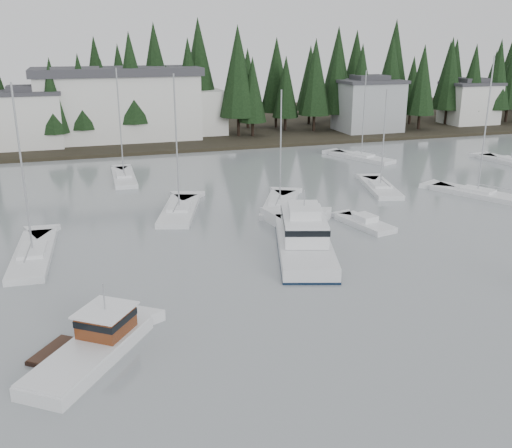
{
  "coord_description": "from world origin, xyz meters",
  "views": [
    {
      "loc": [
        -11.92,
        -9.63,
        15.56
      ],
      "look_at": [
        0.25,
        28.52,
        2.5
      ],
      "focal_mm": 40.0,
      "sensor_mm": 36.0,
      "label": 1
    }
  ],
  "objects_px": {
    "sailboat_1": "(511,163)",
    "lobster_boat_brown": "(93,348)",
    "sailboat_4": "(34,257)",
    "cabin_cruiser_center": "(304,241)",
    "sailboat_8": "(477,195)",
    "sailboat_3": "(361,159)",
    "house_east_b": "(470,102)",
    "house_east_a": "(368,104)",
    "house_west": "(29,118)",
    "sailboat_9": "(124,179)",
    "runabout_1": "(365,225)",
    "sailboat_5": "(180,212)",
    "sailboat_0": "(380,189)",
    "sailboat_11": "(280,206)",
    "harbor_inn": "(132,104)"
  },
  "relations": [
    {
      "from": "lobster_boat_brown",
      "to": "sailboat_1",
      "type": "xyz_separation_m",
      "value": [
        54.16,
        32.53,
        -0.4
      ]
    },
    {
      "from": "house_west",
      "to": "house_east_a",
      "type": "relative_size",
      "value": 0.9
    },
    {
      "from": "sailboat_1",
      "to": "lobster_boat_brown",
      "type": "bearing_deg",
      "value": 113.18
    },
    {
      "from": "sailboat_4",
      "to": "sailboat_11",
      "type": "distance_m",
      "value": 23.19
    },
    {
      "from": "house_east_a",
      "to": "sailboat_9",
      "type": "xyz_separation_m",
      "value": [
        -42.94,
        -21.53,
        -4.83
      ]
    },
    {
      "from": "cabin_cruiser_center",
      "to": "sailboat_9",
      "type": "bearing_deg",
      "value": 38.68
    },
    {
      "from": "sailboat_5",
      "to": "sailboat_11",
      "type": "height_order",
      "value": "sailboat_5"
    },
    {
      "from": "sailboat_1",
      "to": "sailboat_4",
      "type": "xyz_separation_m",
      "value": [
        -57.79,
        -16.82,
        0.01
      ]
    },
    {
      "from": "sailboat_0",
      "to": "runabout_1",
      "type": "bearing_deg",
      "value": 159.44
    },
    {
      "from": "sailboat_1",
      "to": "sailboat_9",
      "type": "xyz_separation_m",
      "value": [
        -49.02,
        6.49,
        0.01
      ]
    },
    {
      "from": "harbor_inn",
      "to": "sailboat_4",
      "type": "height_order",
      "value": "sailboat_4"
    },
    {
      "from": "house_east_b",
      "to": "runabout_1",
      "type": "relative_size",
      "value": 1.55
    },
    {
      "from": "cabin_cruiser_center",
      "to": "sailboat_0",
      "type": "height_order",
      "value": "sailboat_0"
    },
    {
      "from": "sailboat_3",
      "to": "cabin_cruiser_center",
      "type": "bearing_deg",
      "value": 122.99
    },
    {
      "from": "cabin_cruiser_center",
      "to": "sailboat_8",
      "type": "distance_m",
      "value": 25.19
    },
    {
      "from": "sailboat_4",
      "to": "sailboat_9",
      "type": "relative_size",
      "value": 1.02
    },
    {
      "from": "runabout_1",
      "to": "sailboat_4",
      "type": "bearing_deg",
      "value": 76.18
    },
    {
      "from": "sailboat_4",
      "to": "sailboat_9",
      "type": "xyz_separation_m",
      "value": [
        8.77,
        23.31,
        0.0
      ]
    },
    {
      "from": "sailboat_0",
      "to": "sailboat_1",
      "type": "distance_m",
      "value": 24.1
    },
    {
      "from": "house_west",
      "to": "sailboat_9",
      "type": "height_order",
      "value": "sailboat_9"
    },
    {
      "from": "sailboat_9",
      "to": "lobster_boat_brown",
      "type": "bearing_deg",
      "value": 174.07
    },
    {
      "from": "sailboat_3",
      "to": "house_east_b",
      "type": "bearing_deg",
      "value": -79.61
    },
    {
      "from": "house_west",
      "to": "sailboat_4",
      "type": "bearing_deg",
      "value": -87.14
    },
    {
      "from": "sailboat_9",
      "to": "sailboat_11",
      "type": "relative_size",
      "value": 1.12
    },
    {
      "from": "runabout_1",
      "to": "sailboat_5",
      "type": "bearing_deg",
      "value": 46.87
    },
    {
      "from": "lobster_boat_brown",
      "to": "sailboat_4",
      "type": "distance_m",
      "value": 16.14
    },
    {
      "from": "sailboat_8",
      "to": "sailboat_9",
      "type": "distance_m",
      "value": 39.03
    },
    {
      "from": "sailboat_0",
      "to": "sailboat_9",
      "type": "height_order",
      "value": "sailboat_9"
    },
    {
      "from": "house_east_b",
      "to": "sailboat_0",
      "type": "xyz_separation_m",
      "value": [
        -39.02,
        -36.89,
        -4.35
      ]
    },
    {
      "from": "runabout_1",
      "to": "sailboat_3",
      "type": "bearing_deg",
      "value": -39.3
    },
    {
      "from": "sailboat_11",
      "to": "runabout_1",
      "type": "bearing_deg",
      "value": -120.62
    },
    {
      "from": "harbor_inn",
      "to": "sailboat_4",
      "type": "relative_size",
      "value": 2.22
    },
    {
      "from": "house_east_a",
      "to": "house_west",
      "type": "bearing_deg",
      "value": 178.94
    },
    {
      "from": "house_east_b",
      "to": "sailboat_4",
      "type": "bearing_deg",
      "value": -147.57
    },
    {
      "from": "sailboat_0",
      "to": "runabout_1",
      "type": "distance_m",
      "value": 13.09
    },
    {
      "from": "cabin_cruiser_center",
      "to": "sailboat_1",
      "type": "relative_size",
      "value": 1.1
    },
    {
      "from": "sailboat_11",
      "to": "sailboat_1",
      "type": "bearing_deg",
      "value": -48.31
    },
    {
      "from": "harbor_inn",
      "to": "sailboat_1",
      "type": "xyz_separation_m",
      "value": [
        45.04,
        -32.36,
        -5.72
      ]
    },
    {
      "from": "sailboat_5",
      "to": "house_east_a",
      "type": "bearing_deg",
      "value": -28.81
    },
    {
      "from": "sailboat_4",
      "to": "sailboat_8",
      "type": "bearing_deg",
      "value": -80.09
    },
    {
      "from": "house_east_b",
      "to": "sailboat_4",
      "type": "relative_size",
      "value": 0.72
    },
    {
      "from": "sailboat_4",
      "to": "sailboat_0",
      "type": "bearing_deg",
      "value": -70.35
    },
    {
      "from": "house_east_a",
      "to": "harbor_inn",
      "type": "relative_size",
      "value": 0.36
    },
    {
      "from": "house_east_b",
      "to": "harbor_inn",
      "type": "bearing_deg",
      "value": 177.8
    },
    {
      "from": "house_west",
      "to": "sailboat_0",
      "type": "relative_size",
      "value": 0.85
    },
    {
      "from": "house_west",
      "to": "house_east_a",
      "type": "bearing_deg",
      "value": -1.06
    },
    {
      "from": "house_west",
      "to": "house_east_b",
      "type": "xyz_separation_m",
      "value": [
        76.0,
        1.0,
        -0.25
      ]
    },
    {
      "from": "cabin_cruiser_center",
      "to": "house_east_a",
      "type": "bearing_deg",
      "value": -15.54
    },
    {
      "from": "lobster_boat_brown",
      "to": "sailboat_4",
      "type": "xyz_separation_m",
      "value": [
        -3.64,
        15.72,
        -0.4
      ]
    },
    {
      "from": "harbor_inn",
      "to": "sailboat_5",
      "type": "distance_m",
      "value": 41.54
    }
  ]
}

